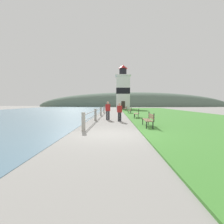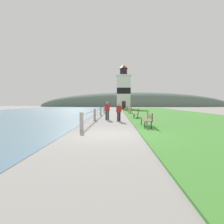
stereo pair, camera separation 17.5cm
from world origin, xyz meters
The scene contains 12 objects.
ground_plane centered at (0.00, 0.00, 0.00)m, with size 160.00×160.00×0.00m, color gray.
grass_verge centered at (7.58, 17.63, 0.03)m, with size 12.00×52.89×0.06m.
water_strip centered at (-14.08, 17.63, 0.01)m, with size 24.00×84.62×0.01m.
seawall_railing centered at (-1.48, 15.49, 0.61)m, with size 0.18×29.15×1.03m.
park_bench_near centered at (2.38, 2.49, 0.54)m, with size 0.56×1.98×0.94m.
park_bench_midway centered at (2.48, 9.06, 0.54)m, with size 0.71×1.90×0.94m.
park_bench_far centered at (2.43, 17.23, 0.54)m, with size 0.57×1.98×0.94m.
park_bench_by_lighthouse centered at (2.21, 24.23, 0.54)m, with size 0.61×1.70×0.94m.
lighthouse centered at (2.21, 36.07, 4.82)m, with size 3.84×3.84×11.15m.
person_strolling centered at (0.63, 6.03, 0.84)m, with size 0.43×0.36×1.55m.
person_by_railing centered at (-0.41, 7.30, 0.90)m, with size 0.45×0.33×1.67m.
distant_hillside centered at (8.00, 65.26, 0.00)m, with size 80.00×16.00×12.00m.
Camera 2 is at (0.44, -8.49, 1.54)m, focal length 28.00 mm.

